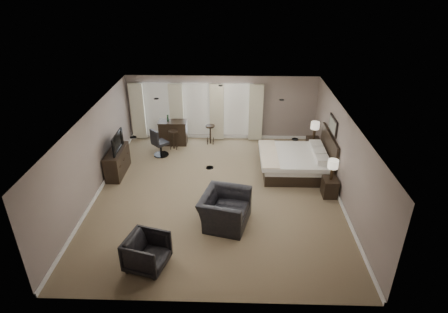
{
  "coord_description": "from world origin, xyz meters",
  "views": [
    {
      "loc": [
        0.51,
        -9.89,
        6.4
      ],
      "look_at": [
        0.2,
        0.4,
        1.1
      ],
      "focal_mm": 30.0,
      "sensor_mm": 36.0,
      "label": 1
    }
  ],
  "objects_px": {
    "nightstand_far": "(313,146)",
    "lamp_near": "(332,170)",
    "lamp_far": "(315,130)",
    "dresser": "(117,162)",
    "bar_counter": "(173,133)",
    "bar_stool_left": "(173,140)",
    "armchair_far": "(147,251)",
    "tv": "(115,149)",
    "bar_stool_right": "(210,134)",
    "nightstand_near": "(330,187)",
    "bed": "(295,153)",
    "desk_chair": "(160,142)",
    "armchair_near": "(225,204)"
  },
  "relations": [
    {
      "from": "bar_counter",
      "to": "bar_stool_right",
      "type": "height_order",
      "value": "bar_counter"
    },
    {
      "from": "dresser",
      "to": "tv",
      "type": "xyz_separation_m",
      "value": [
        0.0,
        0.0,
        0.5
      ]
    },
    {
      "from": "tv",
      "to": "bar_counter",
      "type": "bearing_deg",
      "value": -32.49
    },
    {
      "from": "bed",
      "to": "bar_counter",
      "type": "height_order",
      "value": "bed"
    },
    {
      "from": "nightstand_far",
      "to": "lamp_near",
      "type": "xyz_separation_m",
      "value": [
        0.0,
        -2.9,
        0.6
      ]
    },
    {
      "from": "nightstand_near",
      "to": "tv",
      "type": "bearing_deg",
      "value": 170.28
    },
    {
      "from": "lamp_far",
      "to": "tv",
      "type": "bearing_deg",
      "value": -166.08
    },
    {
      "from": "bed",
      "to": "tv",
      "type": "distance_m",
      "value": 6.04
    },
    {
      "from": "armchair_far",
      "to": "bed",
      "type": "bearing_deg",
      "value": -25.58
    },
    {
      "from": "tv",
      "to": "desk_chair",
      "type": "bearing_deg",
      "value": -41.36
    },
    {
      "from": "armchair_near",
      "to": "bar_stool_right",
      "type": "bearing_deg",
      "value": 22.48
    },
    {
      "from": "lamp_far",
      "to": "bar_stool_left",
      "type": "distance_m",
      "value": 5.35
    },
    {
      "from": "bed",
      "to": "armchair_near",
      "type": "relative_size",
      "value": 1.63
    },
    {
      "from": "armchair_far",
      "to": "bar_stool_right",
      "type": "relative_size",
      "value": 1.19
    },
    {
      "from": "dresser",
      "to": "bar_stool_right",
      "type": "bearing_deg",
      "value": 39.82
    },
    {
      "from": "nightstand_near",
      "to": "bar_stool_left",
      "type": "bearing_deg",
      "value": 149.12
    },
    {
      "from": "bed",
      "to": "dresser",
      "type": "xyz_separation_m",
      "value": [
        -6.03,
        -0.26,
        -0.28
      ]
    },
    {
      "from": "bed",
      "to": "nightstand_near",
      "type": "bearing_deg",
      "value": -58.46
    },
    {
      "from": "nightstand_far",
      "to": "lamp_far",
      "type": "distance_m",
      "value": 0.64
    },
    {
      "from": "nightstand_far",
      "to": "armchair_far",
      "type": "bearing_deg",
      "value": -129.03
    },
    {
      "from": "nightstand_near",
      "to": "lamp_far",
      "type": "height_order",
      "value": "lamp_far"
    },
    {
      "from": "nightstand_near",
      "to": "armchair_near",
      "type": "bearing_deg",
      "value": -155.12
    },
    {
      "from": "nightstand_near",
      "to": "dresser",
      "type": "distance_m",
      "value": 7.02
    },
    {
      "from": "lamp_far",
      "to": "bar_stool_left",
      "type": "xyz_separation_m",
      "value": [
        -5.31,
        0.27,
        -0.57
      ]
    },
    {
      "from": "lamp_far",
      "to": "armchair_near",
      "type": "height_order",
      "value": "lamp_far"
    },
    {
      "from": "nightstand_near",
      "to": "lamp_near",
      "type": "bearing_deg",
      "value": 0.0
    },
    {
      "from": "lamp_near",
      "to": "dresser",
      "type": "xyz_separation_m",
      "value": [
        -6.92,
        1.19,
        -0.47
      ]
    },
    {
      "from": "tv",
      "to": "bar_stool_right",
      "type": "height_order",
      "value": "tv"
    },
    {
      "from": "nightstand_near",
      "to": "dresser",
      "type": "xyz_separation_m",
      "value": [
        -6.92,
        1.19,
        0.14
      ]
    },
    {
      "from": "lamp_near",
      "to": "tv",
      "type": "height_order",
      "value": "lamp_near"
    },
    {
      "from": "lamp_near",
      "to": "tv",
      "type": "bearing_deg",
      "value": 170.28
    },
    {
      "from": "dresser",
      "to": "bar_stool_right",
      "type": "xyz_separation_m",
      "value": [
        3.01,
        2.51,
        -0.05
      ]
    },
    {
      "from": "nightstand_near",
      "to": "lamp_far",
      "type": "distance_m",
      "value": 2.97
    },
    {
      "from": "bed",
      "to": "bar_counter",
      "type": "bearing_deg",
      "value": 154.23
    },
    {
      "from": "armchair_near",
      "to": "bed",
      "type": "bearing_deg",
      "value": -23.62
    },
    {
      "from": "tv",
      "to": "armchair_far",
      "type": "distance_m",
      "value": 4.85
    },
    {
      "from": "lamp_near",
      "to": "lamp_far",
      "type": "xyz_separation_m",
      "value": [
        0.0,
        2.9,
        0.04
      ]
    },
    {
      "from": "bed",
      "to": "nightstand_far",
      "type": "height_order",
      "value": "bed"
    },
    {
      "from": "dresser",
      "to": "armchair_near",
      "type": "relative_size",
      "value": 1.08
    },
    {
      "from": "armchair_far",
      "to": "bar_stool_right",
      "type": "xyz_separation_m",
      "value": [
        1.05,
        6.91,
        -0.07
      ]
    },
    {
      "from": "bed",
      "to": "dresser",
      "type": "bearing_deg",
      "value": -177.49
    },
    {
      "from": "lamp_far",
      "to": "armchair_far",
      "type": "distance_m",
      "value": 7.89
    },
    {
      "from": "nightstand_near",
      "to": "desk_chair",
      "type": "distance_m",
      "value": 6.26
    },
    {
      "from": "bar_stool_left",
      "to": "bar_stool_right",
      "type": "distance_m",
      "value": 1.49
    },
    {
      "from": "lamp_near",
      "to": "armchair_far",
      "type": "distance_m",
      "value": 5.93
    },
    {
      "from": "nightstand_far",
      "to": "tv",
      "type": "distance_m",
      "value": 7.16
    },
    {
      "from": "nightstand_far",
      "to": "armchair_far",
      "type": "relative_size",
      "value": 0.67
    },
    {
      "from": "nightstand_near",
      "to": "bar_stool_right",
      "type": "relative_size",
      "value": 0.75
    },
    {
      "from": "bed",
      "to": "tv",
      "type": "relative_size",
      "value": 2.09
    },
    {
      "from": "dresser",
      "to": "bar_counter",
      "type": "bearing_deg",
      "value": 57.51
    }
  ]
}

